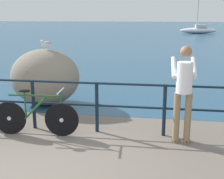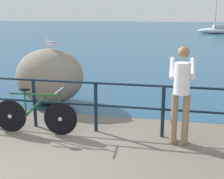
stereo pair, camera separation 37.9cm
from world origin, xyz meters
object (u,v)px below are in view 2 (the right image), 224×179
(person_at_railing, at_px, (181,91))
(seagull, at_px, (51,43))
(breakwater_boulder_main, at_px, (50,76))
(sailboat, at_px, (216,30))
(bicycle, at_px, (35,114))

(person_at_railing, height_order, seagull, person_at_railing)
(breakwater_boulder_main, height_order, sailboat, sailboat)
(sailboat, bearing_deg, seagull, 70.53)
(breakwater_boulder_main, distance_m, seagull, 0.87)
(person_at_railing, relative_size, sailboat, 0.36)
(bicycle, xyz_separation_m, breakwater_boulder_main, (-0.55, 2.02, 0.33))
(bicycle, bearing_deg, person_at_railing, -1.91)
(bicycle, relative_size, person_at_railing, 0.95)
(bicycle, height_order, person_at_railing, person_at_railing)
(person_at_railing, xyz_separation_m, sailboat, (4.34, 32.88, -0.57))
(breakwater_boulder_main, xyz_separation_m, sailboat, (7.67, 30.93, -0.30))
(person_at_railing, xyz_separation_m, breakwater_boulder_main, (-3.33, 1.95, -0.27))
(bicycle, xyz_separation_m, seagull, (-0.48, 2.04, 1.20))
(bicycle, distance_m, sailboat, 33.71)
(bicycle, relative_size, breakwater_boulder_main, 0.95)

